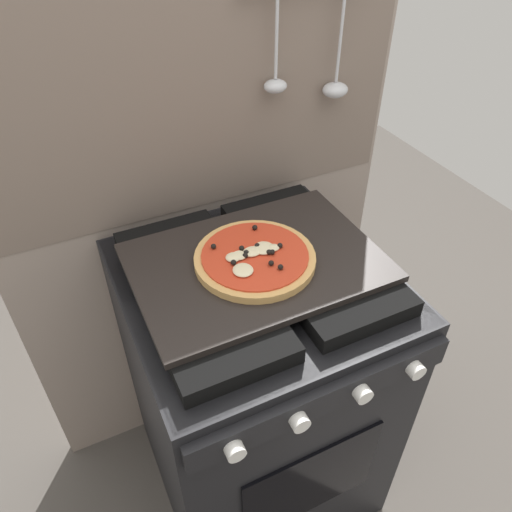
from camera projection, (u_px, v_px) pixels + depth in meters
ground_plane at (256, 466)px, 1.67m from camera, size 4.00×4.00×0.00m
kitchen_backsplash at (206, 226)px, 1.40m from camera, size 1.10×0.09×1.55m
stove at (256, 387)px, 1.38m from camera, size 0.60×0.64×0.90m
baking_tray at (256, 262)px, 1.09m from camera, size 0.54×0.38×0.02m
pizza_left at (255, 258)px, 1.07m from camera, size 0.27×0.27×0.03m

